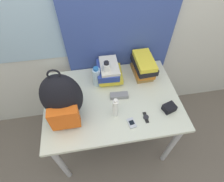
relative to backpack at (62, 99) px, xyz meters
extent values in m
plane|color=#665B51|center=(0.37, -0.29, -0.97)|extent=(12.00, 12.00, 0.00)
cube|color=beige|center=(0.37, 0.57, 0.28)|extent=(6.00, 0.05, 2.50)
cube|color=#9EBCD1|center=(-0.08, 0.54, 0.33)|extent=(1.10, 0.01, 0.80)
cube|color=#384C93|center=(0.50, 0.52, 0.28)|extent=(0.95, 0.04, 2.50)
cube|color=beige|center=(0.37, 0.10, -0.22)|extent=(1.11, 0.78, 0.03)
cylinder|color=#B2B2B7|center=(-0.14, -0.24, -0.60)|extent=(0.05, 0.05, 0.74)
cylinder|color=#B2B2B7|center=(0.87, -0.24, -0.60)|extent=(0.05, 0.05, 0.74)
cylinder|color=#B2B2B7|center=(-0.14, 0.43, -0.60)|extent=(0.05, 0.05, 0.74)
cylinder|color=#B2B2B7|center=(0.87, 0.43, -0.60)|extent=(0.05, 0.05, 0.74)
ellipsoid|color=black|center=(0.00, 0.01, 0.01)|extent=(0.29, 0.20, 0.42)
cube|color=#E05B19|center=(0.00, -0.11, -0.08)|extent=(0.20, 0.07, 0.19)
torus|color=black|center=(0.00, 0.01, 0.23)|extent=(0.08, 0.01, 0.08)
cube|color=yellow|center=(0.38, 0.34, -0.18)|extent=(0.18, 0.23, 0.03)
cube|color=yellow|center=(0.39, 0.33, -0.15)|extent=(0.22, 0.25, 0.04)
cube|color=navy|center=(0.37, 0.33, -0.10)|extent=(0.20, 0.26, 0.06)
cube|color=silver|center=(0.38, 0.34, -0.06)|extent=(0.16, 0.25, 0.03)
cube|color=olive|center=(0.69, 0.34, -0.18)|extent=(0.16, 0.25, 0.03)
cube|color=orange|center=(0.70, 0.33, -0.14)|extent=(0.17, 0.24, 0.06)
cube|color=black|center=(0.69, 0.33, -0.08)|extent=(0.18, 0.28, 0.06)
cube|color=yellow|center=(0.69, 0.33, -0.03)|extent=(0.15, 0.28, 0.04)
cylinder|color=silver|center=(0.26, 0.28, -0.11)|extent=(0.07, 0.07, 0.18)
cylinder|color=#286BB7|center=(0.26, 0.28, -0.01)|extent=(0.04, 0.04, 0.02)
cylinder|color=white|center=(0.35, 0.28, -0.09)|extent=(0.06, 0.06, 0.22)
cylinder|color=black|center=(0.35, 0.28, 0.03)|extent=(0.04, 0.04, 0.02)
cylinder|color=white|center=(0.37, -0.06, -0.12)|extent=(0.04, 0.04, 0.17)
cylinder|color=white|center=(0.37, -0.06, -0.02)|extent=(0.03, 0.03, 0.02)
cube|color=#B7BCC6|center=(0.47, -0.16, -0.19)|extent=(0.06, 0.09, 0.02)
cube|color=black|center=(0.47, -0.16, -0.18)|extent=(0.04, 0.04, 0.00)
cube|color=gray|center=(0.43, 0.10, -0.18)|extent=(0.15, 0.06, 0.04)
cube|color=black|center=(0.79, -0.09, -0.17)|extent=(0.11, 0.10, 0.06)
cube|color=black|center=(0.59, -0.13, -0.20)|extent=(0.03, 0.10, 0.00)
cylinder|color=#232328|center=(0.59, -0.13, -0.20)|extent=(0.04, 0.04, 0.01)
camera|label=1|loc=(0.22, -0.76, 0.98)|focal=28.00mm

